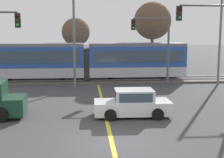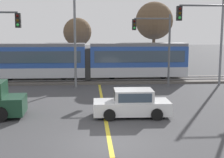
% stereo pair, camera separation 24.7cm
% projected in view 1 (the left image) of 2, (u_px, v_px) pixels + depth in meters
% --- Properties ---
extents(ground_plane, '(200.00, 200.00, 0.00)m').
position_uv_depth(ground_plane, '(112.00, 143.00, 13.18)').
color(ground_plane, '#3D3D3F').
extents(track_bed, '(120.00, 4.00, 0.18)m').
position_uv_depth(track_bed, '(97.00, 80.00, 29.64)').
color(track_bed, '#56514C').
rests_on(track_bed, ground).
extents(rail_near, '(120.00, 0.08, 0.10)m').
position_uv_depth(rail_near, '(98.00, 80.00, 28.91)').
color(rail_near, '#939399').
rests_on(rail_near, track_bed).
extents(rail_far, '(120.00, 0.08, 0.10)m').
position_uv_depth(rail_far, '(97.00, 78.00, 30.32)').
color(rail_far, '#939399').
rests_on(rail_far, track_bed).
extents(light_rail_tram, '(18.50, 2.64, 3.43)m').
position_uv_depth(light_rail_tram, '(87.00, 60.00, 29.25)').
color(light_rail_tram, '#B7BAC1').
rests_on(light_rail_tram, track_bed).
extents(lane_centre_line, '(0.20, 17.34, 0.01)m').
position_uv_depth(lane_centre_line, '(104.00, 108.00, 19.14)').
color(lane_centre_line, gold).
rests_on(lane_centre_line, ground).
extents(sedan_crossing, '(4.23, 1.98, 1.52)m').
position_uv_depth(sedan_crossing, '(133.00, 104.00, 17.27)').
color(sedan_crossing, silver).
rests_on(sedan_crossing, ground).
extents(traffic_light_mid_right, '(4.25, 0.38, 6.67)m').
position_uv_depth(traffic_light_mid_right, '(219.00, 35.00, 19.96)').
color(traffic_light_mid_right, '#515459').
rests_on(traffic_light_mid_right, ground).
extents(traffic_light_far_right, '(3.25, 0.38, 6.11)m').
position_uv_depth(traffic_light_far_right, '(156.00, 39.00, 26.04)').
color(traffic_light_far_right, '#515459').
rests_on(traffic_light_far_right, ground).
extents(street_lamp_centre, '(1.88, 0.28, 9.16)m').
position_uv_depth(street_lamp_centre, '(76.00, 26.00, 25.39)').
color(street_lamp_centre, slate).
rests_on(street_lamp_centre, ground).
extents(street_lamp_east, '(2.51, 0.28, 8.62)m').
position_uv_depth(street_lamp_east, '(223.00, 29.00, 27.16)').
color(street_lamp_east, slate).
rests_on(street_lamp_east, ground).
extents(bare_tree_west, '(2.96, 2.96, 6.13)m').
position_uv_depth(bare_tree_west, '(76.00, 32.00, 32.64)').
color(bare_tree_west, brown).
rests_on(bare_tree_west, ground).
extents(bare_tree_east, '(3.93, 3.93, 7.79)m').
position_uv_depth(bare_tree_east, '(153.00, 21.00, 32.77)').
color(bare_tree_east, brown).
rests_on(bare_tree_east, ground).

